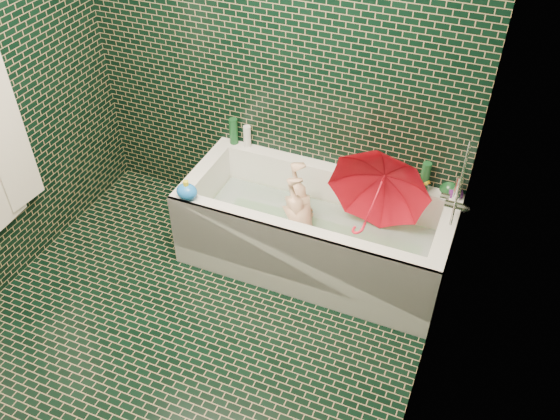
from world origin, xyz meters
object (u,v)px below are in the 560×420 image
at_px(rubber_duck, 420,185).
at_px(umbrella, 374,202).
at_px(bath_toy, 187,191).
at_px(child, 303,227).
at_px(bathtub, 314,238).

bearing_deg(rubber_duck, umbrella, -126.55).
relative_size(umbrella, rubber_duck, 5.30).
bearing_deg(bath_toy, rubber_duck, 2.86).
relative_size(child, rubber_duck, 7.54).
bearing_deg(umbrella, bathtub, -173.51).
distance_m(bathtub, child, 0.12).
distance_m(bathtub, bath_toy, 0.89).
bearing_deg(bath_toy, child, 0.23).
bearing_deg(child, rubber_duck, 108.53).
height_order(bathtub, bath_toy, bath_toy).
relative_size(child, umbrella, 1.42).
relative_size(rubber_duck, bath_toy, 0.69).
height_order(rubber_duck, bath_toy, bath_toy).
bearing_deg(bath_toy, bathtub, 0.31).
distance_m(child, umbrella, 0.53).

